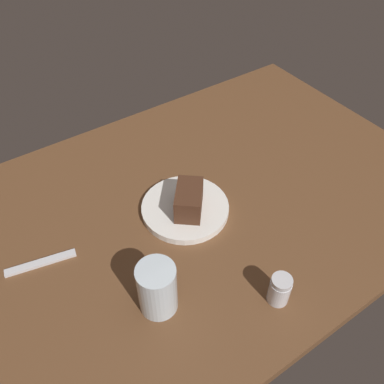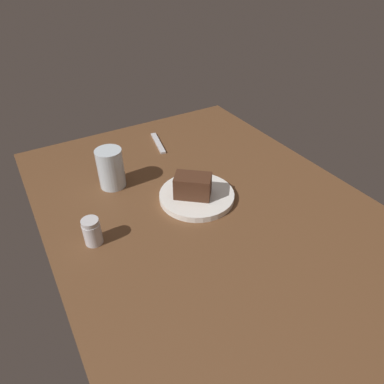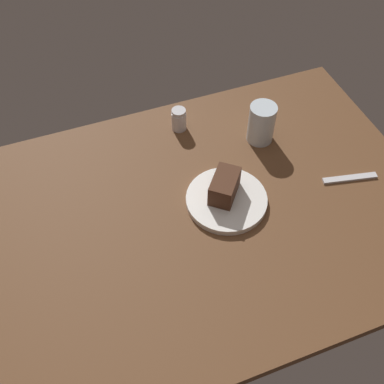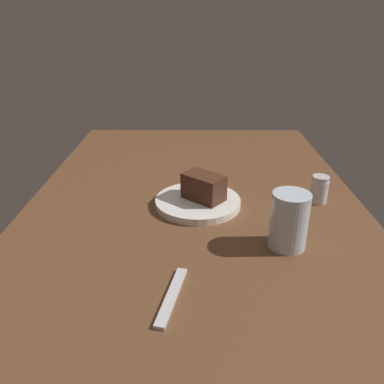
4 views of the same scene
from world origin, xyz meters
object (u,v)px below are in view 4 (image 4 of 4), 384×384
Objects in this scene: dessert_plate at (200,202)px; salt_shaker at (321,189)px; dessert_spoon at (174,296)px; chocolate_cake_slice at (206,187)px; water_glass at (291,221)px.

dessert_plate is 3.02× the size of salt_shaker.
salt_shaker is 50.62cm from dessert_spoon.
chocolate_cake_slice is at bearing -85.99° from salt_shaker.
dessert_plate is 34.65cm from dessert_spoon.
salt_shaker is 0.59× the size of water_glass.
dessert_plate is at bearing -85.85° from salt_shaker.
water_glass is at bearing 44.80° from dessert_plate.
dessert_plate is 26.12cm from water_glass.
salt_shaker reaches higher than dessert_spoon.
salt_shaker is 0.47× the size of dessert_spoon.
water_glass is (18.36, 16.64, 0.99)cm from chocolate_cake_slice.
chocolate_cake_slice is at bearing 2.21° from dessert_spoon.
water_glass is (18.18, 18.06, 5.04)cm from dessert_plate.
dessert_plate reaches higher than dessert_spoon.
dessert_plate is at bearing 4.47° from dessert_spoon.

